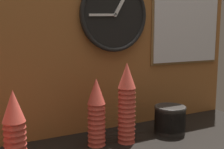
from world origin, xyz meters
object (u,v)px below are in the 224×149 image
cup_stack_center (96,112)px  cup_stack_left (15,132)px  bowl_stack_right (170,119)px  wall_clock (114,15)px  menu_board (187,20)px  cup_stack_center_right (127,103)px

cup_stack_center → cup_stack_left: bearing=-165.0°
cup_stack_center → bowl_stack_right: size_ratio=1.94×
cup_stack_left → wall_clock: size_ratio=0.83×
cup_stack_center → cup_stack_left: 35.71cm
bowl_stack_right → menu_board: size_ratio=0.31×
cup_stack_left → bowl_stack_right: (71.73, 6.51, -7.66)cm
bowl_stack_right → wall_clock: 56.32cm
cup_stack_center → bowl_stack_right: bearing=-4.2°
menu_board → cup_stack_center: bearing=-165.5°
cup_stack_center_right → cup_stack_left: 47.95cm
cup_stack_left → menu_board: menu_board is taller
cup_stack_center → cup_stack_left: same height
bowl_stack_right → wall_clock: bearing=139.0°
cup_stack_left → menu_board: bearing=14.7°
cup_stack_left → wall_clock: (51.06, 24.46, 41.56)cm
cup_stack_center → menu_board: size_ratio=0.61×
wall_clock → menu_board: size_ratio=0.73×
cup_stack_center → menu_board: 75.74cm
cup_stack_center → cup_stack_center_right: 13.67cm
cup_stack_center → wall_clock: size_ratio=0.83×
cup_stack_center → bowl_stack_right: 38.11cm
cup_stack_center → wall_clock: 47.25cm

